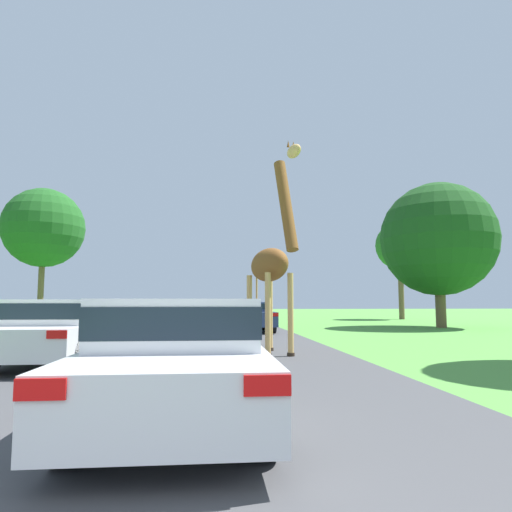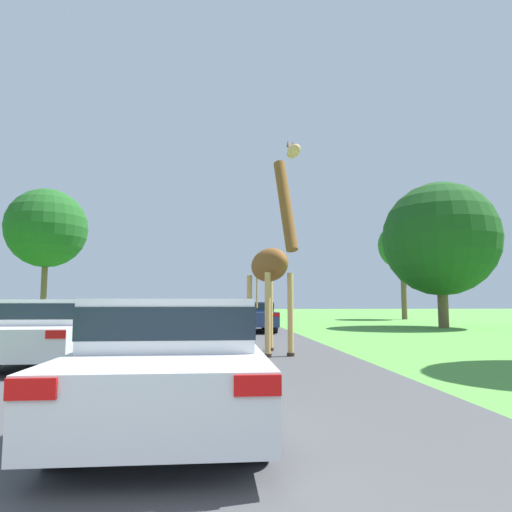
% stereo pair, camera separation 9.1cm
% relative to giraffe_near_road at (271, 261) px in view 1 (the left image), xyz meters
% --- Properties ---
extents(road, '(8.08, 120.00, 0.00)m').
position_rel_giraffe_near_road_xyz_m(road, '(-2.09, 19.29, -2.35)').
color(road, '#424244').
rests_on(road, ground).
extents(giraffe_near_road, '(1.19, 2.80, 5.11)m').
position_rel_giraffe_near_road_xyz_m(giraffe_near_road, '(0.00, 0.00, 0.00)').
color(giraffe_near_road, tan).
rests_on(giraffe_near_road, ground).
extents(car_lead_maroon, '(1.82, 4.02, 1.35)m').
position_rel_giraffe_near_road_xyz_m(car_lead_maroon, '(-1.86, -6.34, -1.63)').
color(car_lead_maroon, silver).
rests_on(car_lead_maroon, ground).
extents(car_queue_right, '(1.97, 4.23, 1.29)m').
position_rel_giraffe_near_road_xyz_m(car_queue_right, '(0.19, 8.97, -1.64)').
color(car_queue_right, navy).
rests_on(car_queue_right, ground).
extents(car_queue_left, '(1.87, 3.94, 1.37)m').
position_rel_giraffe_near_road_xyz_m(car_queue_left, '(-4.90, -1.37, -1.62)').
color(car_queue_left, silver).
rests_on(car_queue_left, ground).
extents(car_far_ahead, '(1.76, 4.71, 1.39)m').
position_rel_giraffe_near_road_xyz_m(car_far_ahead, '(-3.32, 14.56, -1.61)').
color(car_far_ahead, '#144C28').
rests_on(car_far_ahead, ground).
extents(tree_centre_back, '(5.49, 5.49, 9.17)m').
position_rel_giraffe_near_road_xyz_m(tree_centre_back, '(-13.22, 21.02, 4.06)').
color(tree_centre_back, brown).
rests_on(tree_centre_back, ground).
extents(tree_right_cluster, '(3.63, 3.63, 7.38)m').
position_rel_giraffe_near_road_xyz_m(tree_right_cluster, '(12.64, 21.66, 3.17)').
color(tree_right_cluster, brown).
rests_on(tree_right_cluster, ground).
extents(tree_mid_field, '(5.87, 5.87, 7.49)m').
position_rel_giraffe_near_road_xyz_m(tree_mid_field, '(10.15, 10.97, 2.20)').
color(tree_mid_field, brown).
rests_on(tree_mid_field, ground).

